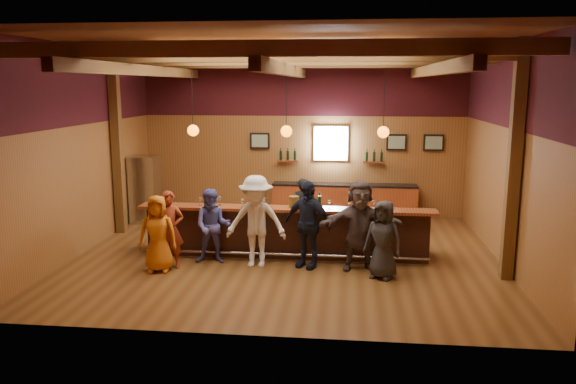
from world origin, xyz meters
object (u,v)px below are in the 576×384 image
Objects in this scene: back_bar_cabinet at (344,201)px; customer_brown at (360,225)px; bar_counter at (288,230)px; customer_redvest at (170,230)px; customer_orange at (158,234)px; stainless_fridge at (146,189)px; customer_navy at (307,224)px; bottle_a at (308,201)px; customer_dark at (383,240)px; customer_denim at (213,226)px; customer_white at (256,221)px; bartender at (302,210)px; ice_bucket at (294,202)px.

customer_brown reaches higher than back_bar_cabinet.
bar_counter is 3.99× the size of customer_redvest.
customer_orange is at bearing 178.01° from customer_brown.
stainless_fridge reaches higher than customer_navy.
customer_redvest is 4.65× the size of bottle_a.
customer_navy is 1.58m from customer_dark.
customer_denim is at bearing -50.97° from stainless_fridge.
back_bar_cabinet is 2.54× the size of customer_redvest.
bartender is at bearing 69.26° from customer_white.
customer_navy reaches higher than customer_dark.
customer_redvest reaches higher than customer_denim.
customer_redvest reaches higher than bartender.
back_bar_cabinet is 4.09m from ice_bucket.
customer_redvest reaches higher than ice_bucket.
stainless_fridge is 5.68m from customer_navy.
bartender is at bearing 78.11° from bar_counter.
customer_denim is at bearing -154.82° from customer_navy.
customer_brown is (5.65, -3.34, 0.01)m from stainless_fridge.
bar_counter is 4.16× the size of customer_dark.
bartender is at bearing 87.59° from ice_bucket.
ice_bucket is at bearing 10.98° from customer_denim.
bar_counter is 1.15m from customer_white.
customer_navy is at bearing 4.49° from customer_orange.
customer_orange is 4.01m from customer_brown.
customer_brown is at bearing -30.21° from bar_counter.
bar_counter is 18.55× the size of bottle_a.
customer_white is 1.04× the size of customer_brown.
customer_redvest reaches higher than customer_dark.
customer_brown reaches higher than bar_counter.
customer_redvest is 4.25m from customer_dark.
bar_counter is 2.84m from customer_orange.
bartender reaches higher than back_bar_cabinet.
bartender is at bearing 36.47° from customer_orange.
bottle_a is (0.46, -0.26, 0.72)m from bar_counter.
customer_brown is at bearing -30.63° from bottle_a.
customer_redvest is at bearing -159.94° from ice_bucket.
back_bar_cabinet is 5.43m from stainless_fridge.
customer_denim is 2.07m from bottle_a.
customer_brown is (1.05, -0.02, 0.01)m from customer_navy.
bottle_a reaches higher than back_bar_cabinet.
customer_denim is 3.50m from customer_dark.
bar_counter is 0.79m from ice_bucket.
back_bar_cabinet is 2.60× the size of customer_orange.
customer_white is (-1.73, -4.49, 0.46)m from back_bar_cabinet.
bar_counter is at bearing -108.34° from back_bar_cabinet.
bar_counter is at bearing 139.86° from customer_brown.
bar_counter is at bearing 23.07° from customer_denim.
bar_counter is at bearing 59.89° from customer_white.
customer_brown is at bearing -6.83° from customer_redvest.
customer_orange is 1.15m from customer_denim.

